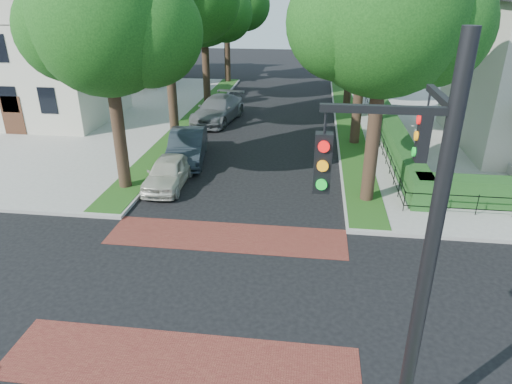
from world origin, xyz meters
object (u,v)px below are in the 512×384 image
parked_car_middle (187,146)px  traffic_signal (417,237)px  parked_car_rear (218,109)px  parked_car_front (168,172)px

parked_car_middle → traffic_signal: bearing=-69.8°
traffic_signal → parked_car_rear: traffic_signal is taller
parked_car_front → parked_car_middle: 3.41m
traffic_signal → parked_car_front: bearing=125.2°
parked_car_middle → parked_car_rear: bearing=81.3°
traffic_signal → parked_car_middle: (-8.49, 15.42, -3.87)m
parked_car_front → parked_car_rear: bearing=88.9°
parked_car_front → parked_car_rear: (0.00, 11.47, 0.14)m
traffic_signal → parked_car_rear: size_ratio=1.36×
parked_car_front → parked_car_rear: 11.47m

